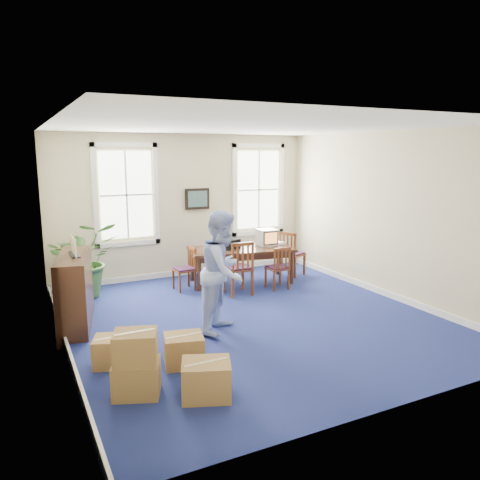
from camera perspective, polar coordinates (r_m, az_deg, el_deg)
name	(u,v)px	position (r m, az deg, el deg)	size (l,w,h in m)	color
floor	(250,318)	(8.12, 1.26, -9.47)	(6.50, 6.50, 0.00)	navy
ceiling	(251,126)	(7.64, 1.36, 13.70)	(6.50, 6.50, 0.00)	white
wall_back	(184,206)	(10.68, -6.82, 4.15)	(6.50, 6.50, 0.00)	beige
wall_front	(396,269)	(5.12, 18.44, -3.36)	(6.50, 6.50, 0.00)	beige
wall_left	(57,241)	(6.88, -21.42, -0.07)	(6.50, 6.50, 0.00)	beige
wall_right	(388,215)	(9.48, 17.62, 2.91)	(6.50, 6.50, 0.00)	beige
baseboard_back	(186,272)	(10.93, -6.59, -3.91)	(6.00, 0.04, 0.12)	white
baseboard_left	(67,346)	(7.31, -20.35, -12.00)	(0.04, 6.50, 0.12)	white
baseboard_right	(383,292)	(9.77, 16.99, -6.08)	(0.04, 6.50, 0.12)	white
window_left	(126,195)	(10.27, -13.69, 5.36)	(1.40, 0.12, 2.20)	white
window_right	(258,190)	(11.41, 2.26, 6.14)	(1.40, 0.12, 2.20)	white
wall_picture	(197,199)	(10.72, -5.23, 5.01)	(0.58, 0.06, 0.48)	black
conference_table	(241,265)	(10.18, 0.16, -3.08)	(2.22, 1.01, 0.76)	#3D2216
crt_tv	(267,237)	(10.41, 3.28, 0.35)	(0.39, 0.43, 0.36)	#B7B7BC
game_console	(280,243)	(10.54, 4.84, -0.37)	(0.18, 0.22, 0.06)	white
equipment_bag	(230,244)	(10.01, -1.26, -0.50)	(0.41, 0.26, 0.20)	black
chair_near_left	(238,267)	(9.28, -0.26, -3.37)	(0.49, 0.49, 1.09)	brown
chair_near_right	(277,267)	(9.73, 4.56, -3.34)	(0.40, 0.40, 0.90)	brown
chair_end_left	(184,269)	(9.66, -6.84, -3.52)	(0.40, 0.40, 0.88)	brown
chair_end_right	(293,253)	(10.78, 6.43, -1.63)	(0.46, 0.46, 1.03)	brown
man	(223,271)	(7.33, -2.06, -3.83)	(0.94, 0.73, 1.92)	#A4B9F6
credenza	(75,288)	(8.06, -19.48, -5.57)	(0.46, 1.59, 1.25)	#3D2216
brochure_rack	(73,241)	(7.89, -19.66, -0.10)	(0.12, 0.70, 0.31)	#99999E
potted_plant	(84,259)	(9.59, -18.47, -2.24)	(1.34, 1.17, 1.49)	#325A25
cardboard_boxes	(151,355)	(5.85, -10.83, -13.64)	(1.42, 1.42, 0.81)	#A87C43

